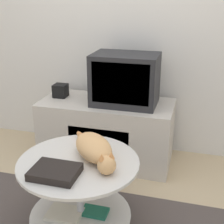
{
  "coord_description": "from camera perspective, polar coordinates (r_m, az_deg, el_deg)",
  "views": [
    {
      "loc": [
        0.61,
        -1.44,
        1.46
      ],
      "look_at": [
        0.05,
        0.58,
        0.64
      ],
      "focal_mm": 50.0,
      "sensor_mm": 36.0,
      "label": 1
    }
  ],
  "objects": [
    {
      "name": "dvd_box",
      "position": [
        1.76,
        -10.36,
        -10.71
      ],
      "size": [
        0.26,
        0.2,
        0.04
      ],
      "color": "black",
      "rests_on": "coffee_table"
    },
    {
      "name": "tv",
      "position": [
        2.62,
        2.43,
        5.98
      ],
      "size": [
        0.54,
        0.37,
        0.43
      ],
      "color": "#232326",
      "rests_on": "tv_stand"
    },
    {
      "name": "coffee_table",
      "position": [
        1.99,
        -6.02,
        -13.63
      ],
      "size": [
        0.73,
        0.73,
        0.5
      ],
      "color": "#B2B2B7",
      "rests_on": "rug"
    },
    {
      "name": "cat",
      "position": [
        1.88,
        -3.19,
        -6.72
      ],
      "size": [
        0.4,
        0.47,
        0.13
      ],
      "rotation": [
        0.0,
        0.0,
        -0.89
      ],
      "color": "tan",
      "rests_on": "coffee_table"
    },
    {
      "name": "wall_back",
      "position": [
        2.88,
        3.4,
        18.07
      ],
      "size": [
        8.0,
        0.05,
        2.6
      ],
      "color": "silver",
      "rests_on": "ground_plane"
    },
    {
      "name": "speaker",
      "position": [
        2.87,
        -9.39,
        3.88
      ],
      "size": [
        0.12,
        0.12,
        0.12
      ],
      "color": "black",
      "rests_on": "tv_stand"
    },
    {
      "name": "tv_stand",
      "position": [
        2.82,
        -0.97,
        -3.47
      ],
      "size": [
        1.16,
        0.53,
        0.56
      ],
      "color": "beige",
      "rests_on": "ground_plane"
    }
  ]
}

